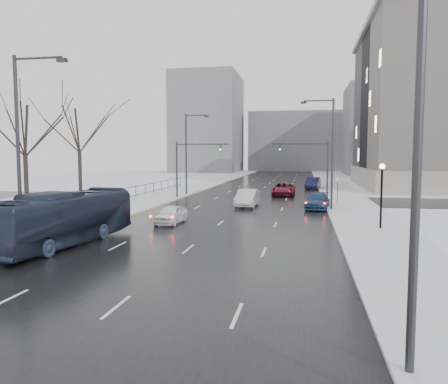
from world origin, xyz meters
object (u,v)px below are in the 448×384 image
Objects in this scene: sedan_center_near at (171,214)px; sedan_right_far at (318,201)px; bus at (64,218)px; streetlight_r_near at (407,127)px; streetlight_l_far at (188,150)px; tree_park_d at (27,212)px; tree_park_e at (81,200)px; sedan_right_cross at (284,189)px; no_uturn_sign at (338,182)px; mast_signal_left at (186,163)px; sedan_right_near at (247,198)px; lamppost_r_mid at (382,186)px; sedan_right_distant at (313,183)px; streetlight_l_near at (22,143)px; streetlight_r_mid at (330,148)px.

sedan_center_near is 0.80× the size of sedan_right_far.
sedan_center_near is (3.50, 8.37, -0.82)m from bus.
streetlight_r_near is 1.00× the size of streetlight_l_far.
tree_park_e is (-0.40, 10.00, 0.00)m from tree_park_d.
sedan_right_far is (3.70, -12.67, -0.08)m from sedan_right_cross.
streetlight_l_far is at bearing -171.79° from sedan_right_cross.
bus is (1.17, -30.26, -4.09)m from streetlight_l_far.
mast_signal_left is at bearing 166.40° from no_uturn_sign.
streetlight_l_far is 14.58m from sedan_right_near.
lamppost_r_mid is at bearing 2.51° from sedan_center_near.
streetlight_r_near is at bearing -56.95° from sedan_center_near.
streetlight_l_far is at bearing 38.57° from tree_park_e.
bus is 21.06m from sedan_right_near.
tree_park_e is 25.62m from sedan_right_far.
sedan_right_distant is at bearing 91.01° from streetlight_r_near.
streetlight_l_far is 19.41m from no_uturn_sign.
tree_park_d is 2.44× the size of sedan_right_distant.
mast_signal_left is 1.27× the size of sedan_right_distant.
sedan_center_near is (14.70, -13.89, 0.70)m from tree_park_e.
streetlight_l_near reaches higher than sedan_right_far.
sedan_right_near is (18.40, 7.37, 0.88)m from tree_park_d.
mast_signal_left is 16.57m from sedan_right_far.
tree_park_e is at bearing 112.69° from streetlight_l_near.
streetlight_l_near is 23.58m from sedan_right_near.
streetlight_r_near is at bearing -67.82° from mast_signal_left.
sedan_right_distant is (3.70, 11.38, 0.05)m from sedan_right_cross.
streetlight_r_mid reaches higher than no_uturn_sign.
no_uturn_sign reaches higher than sedan_right_near.
tree_park_e reaches higher than sedan_right_near.
streetlight_r_near reaches higher than bus.
streetlight_r_near is at bearing -42.75° from tree_park_d.
tree_park_d is 27.24m from streetlight_r_mid.
tree_park_d is at bearing 136.99° from bus.
sedan_right_cross is (11.67, 1.44, -4.78)m from streetlight_l_far.
streetlight_l_near is 21.78m from lamppost_r_mid.
tree_park_e is 23.68m from sedan_right_cross.
sedan_right_near is at bearing -7.97° from tree_park_e.
mast_signal_left reaches higher than sedan_center_near.
sedan_right_far is (25.40, -3.23, 0.75)m from tree_park_e.
tree_park_d is 3.21× the size of sedan_center_near.
mast_signal_left is at bearing 105.00° from sedan_center_near.
tree_park_d is at bearing 172.09° from lamppost_r_mid.
streetlight_l_far is at bearing 131.06° from lamppost_r_mid.
bus is 23.76m from sedan_right_far.
sedan_right_far is (15.37, 20.77, -4.87)m from streetlight_l_near.
streetlight_r_mid reaches higher than tree_park_d.
streetlight_r_mid is 1.97× the size of sedan_right_near.
lamppost_r_mid is at bearing -71.09° from sedan_right_cross.
streetlight_l_far is 12.69m from sedan_right_cross.
streetlight_r_near reaches higher than lamppost_r_mid.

